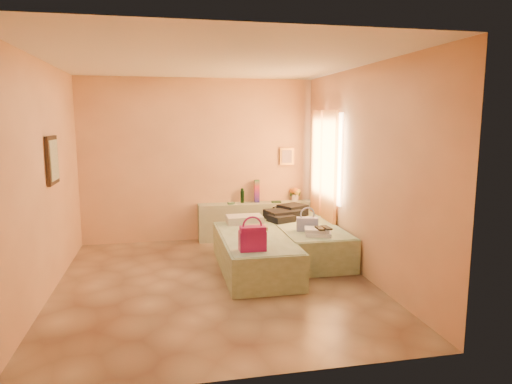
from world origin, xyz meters
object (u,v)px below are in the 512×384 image
green_book (276,202)px  towel_stack (318,232)px  headboard_ledge (256,221)px  bed_left (255,253)px  bed_right (305,240)px  flower_vase (295,193)px  blue_handbag (307,224)px  magenta_handbag (252,238)px  water_bottle (242,196)px

green_book → towel_stack: (0.16, -1.79, -0.11)m
headboard_ledge → bed_left: (-0.38, -1.70, -0.08)m
bed_right → flower_vase: (0.20, 1.24, 0.54)m
bed_right → blue_handbag: 0.53m
flower_vase → magenta_handbag: 2.77m
flower_vase → headboard_ledge: bearing=-175.2°
water_bottle → green_book: 0.61m
bed_right → green_book: size_ratio=12.53×
bed_left → water_bottle: water_bottle is taller
blue_handbag → magenta_handbag: bearing=-125.5°
green_book → flower_vase: 0.42m
headboard_ledge → blue_handbag: bearing=-74.7°
bed_left → bed_right: (0.90, 0.52, 0.00)m
green_book → blue_handbag: size_ratio=0.52×
bed_right → flower_vase: 1.37m
water_bottle → green_book: size_ratio=1.52×
magenta_handbag → towel_stack: magenta_handbag is taller
towel_stack → flower_vase: bearing=83.4°
bed_left → water_bottle: 1.84m
water_bottle → green_book: water_bottle is taller
water_bottle → blue_handbag: 1.77m
bed_left → bed_right: 1.04m
bed_left → water_bottle: size_ratio=8.25×
water_bottle → flower_vase: flower_vase is taller
headboard_ledge → flower_vase: size_ratio=7.24×
bed_right → magenta_handbag: size_ratio=6.11×
blue_handbag → towel_stack: (0.07, -0.28, -0.05)m
headboard_ledge → blue_handbag: size_ratio=6.64×
bed_right → blue_handbag: size_ratio=6.48×
water_bottle → towel_stack: 2.06m
green_book → flower_vase: flower_vase is taller
bed_left → towel_stack: bearing=-9.5°
headboard_ledge → blue_handbag: blue_handbag is taller
headboard_ledge → green_book: bearing=-10.1°
headboard_ledge → bed_right: 1.29m
headboard_ledge → magenta_handbag: (-0.54, -2.40, 0.33)m
flower_vase → magenta_handbag: (-1.27, -2.46, -0.14)m
bed_left → blue_handbag: bearing=9.3°
headboard_ledge → magenta_handbag: 2.48m
headboard_ledge → bed_left: bearing=-102.4°
blue_handbag → water_bottle: bearing=126.6°
magenta_handbag → bed_right: bearing=49.3°
headboard_ledge → bed_right: (0.52, -1.18, -0.08)m
bed_left → towel_stack: (0.88, -0.15, 0.30)m
bed_left → bed_right: same height
flower_vase → blue_handbag: (-0.30, -1.63, -0.19)m
blue_handbag → bed_left: bearing=-156.7°
headboard_ledge → towel_stack: headboard_ledge is taller
green_book → blue_handbag: blue_handbag is taller
bed_right → water_bottle: bearing=121.9°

